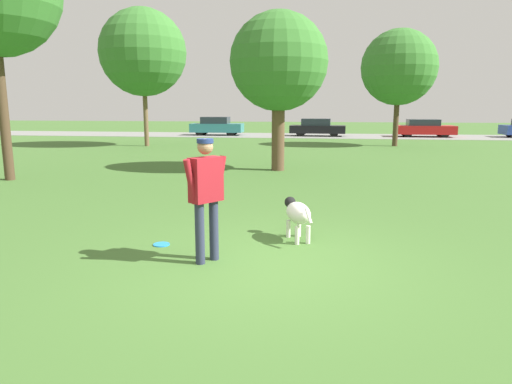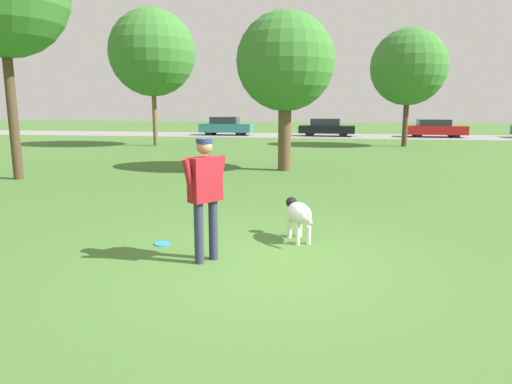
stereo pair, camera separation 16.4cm
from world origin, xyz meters
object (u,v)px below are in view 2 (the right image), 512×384
at_px(person, 205,189).
at_px(parked_car_black, 327,127).
at_px(parked_car_red, 435,128).
at_px(frisbee, 162,244).
at_px(tree_mid_center, 285,62).
at_px(dog, 298,213).
at_px(tree_far_left, 152,53).
at_px(parked_car_teal, 226,126).
at_px(tree_far_right, 409,67).

height_order(person, parked_car_black, person).
xyz_separation_m(person, parked_car_red, (8.65, 28.44, -0.41)).
distance_m(frisbee, tree_mid_center, 9.59).
xyz_separation_m(dog, parked_car_black, (-0.14, 26.92, 0.19)).
height_order(tree_far_left, parked_car_black, tree_far_left).
relative_size(dog, tree_far_left, 0.14).
bearing_deg(person, parked_car_teal, 49.28).
bearing_deg(person, parked_car_red, 19.28).
bearing_deg(dog, parked_car_teal, -7.46).
height_order(parked_car_black, parked_car_red, parked_car_black).
height_order(parked_car_teal, parked_car_black, parked_car_teal).
height_order(tree_far_right, parked_car_teal, tree_far_right).
relative_size(dog, tree_far_right, 0.17).
height_order(person, tree_far_right, tree_far_right).
xyz_separation_m(dog, tree_far_left, (-9.33, 16.89, 4.55)).
relative_size(person, parked_car_red, 0.42).
bearing_deg(tree_far_right, dog, -102.70).
height_order(person, parked_car_teal, person).
relative_size(dog, parked_car_teal, 0.26).
relative_size(tree_far_right, tree_mid_center, 1.19).
height_order(frisbee, tree_mid_center, tree_mid_center).
xyz_separation_m(tree_far_left, parked_car_black, (9.18, 10.03, -4.35)).
relative_size(tree_far_left, tree_mid_center, 1.40).
relative_size(tree_mid_center, parked_car_teal, 1.32).
relative_size(frisbee, tree_mid_center, 0.05).
bearing_deg(person, tree_mid_center, 36.02).
relative_size(frisbee, tree_far_left, 0.04).
xyz_separation_m(parked_car_black, parked_car_red, (7.60, 0.26, -0.01)).
height_order(tree_far_right, parked_car_red, tree_far_right).
bearing_deg(tree_far_left, person, -65.85).
height_order(dog, parked_car_teal, parked_car_teal).
distance_m(tree_far_left, tree_mid_center, 11.99).
height_order(dog, parked_car_black, parked_car_black).
relative_size(person, tree_far_left, 0.24).
distance_m(person, frisbee, 1.52).
height_order(dog, tree_far_left, tree_far_left).
distance_m(person, parked_car_red, 29.73).
bearing_deg(dog, frisbee, 82.93).
relative_size(tree_far_right, parked_car_red, 1.50).
bearing_deg(dog, parked_car_red, -38.86).
distance_m(frisbee, parked_car_teal, 28.07).
bearing_deg(parked_car_black, person, -89.71).
distance_m(person, parked_car_teal, 28.89).
bearing_deg(frisbee, parked_car_black, 85.93).
distance_m(frisbee, parked_car_red, 29.40).
bearing_deg(parked_car_black, parked_car_red, 4.33).
bearing_deg(parked_car_black, tree_mid_center, -90.70).
distance_m(dog, tree_mid_center, 8.88).
relative_size(frisbee, tree_far_right, 0.04).
bearing_deg(parked_car_red, dog, -104.27).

